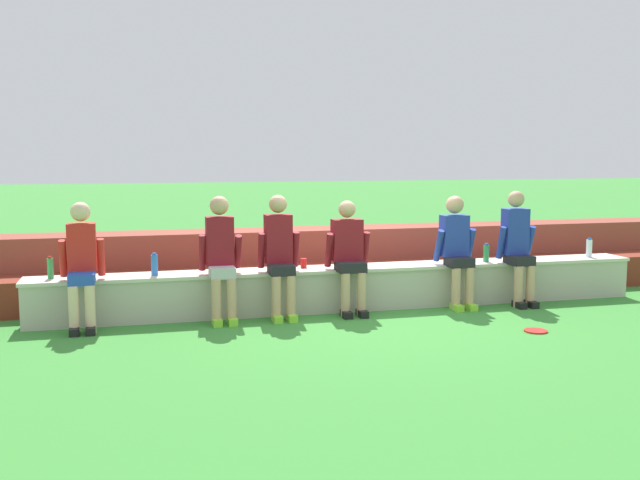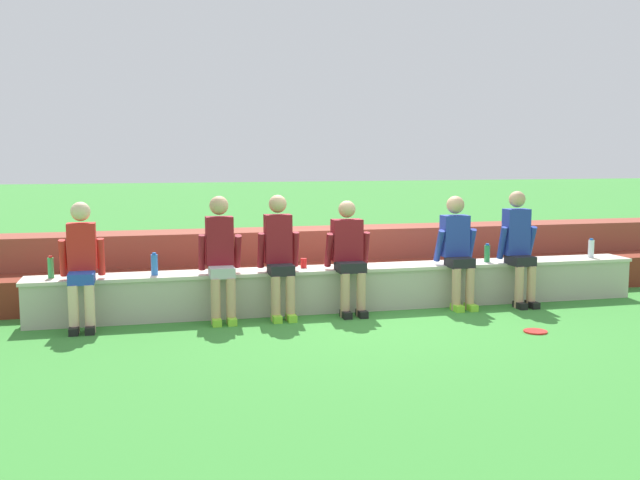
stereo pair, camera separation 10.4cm
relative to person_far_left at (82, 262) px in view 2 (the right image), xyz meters
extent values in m
plane|color=#388433|center=(3.16, 0.01, -0.74)|extent=(80.00, 80.00, 0.00)
cube|color=#B7AF9E|center=(3.16, 0.24, -0.48)|extent=(7.63, 0.47, 0.52)
cube|color=beige|center=(3.16, 0.24, -0.23)|extent=(7.67, 0.51, 0.04)
cube|color=maroon|center=(3.16, 0.98, -0.53)|extent=(11.18, 0.70, 0.43)
cube|color=brown|center=(3.16, 1.68, -0.31)|extent=(11.18, 0.70, 0.87)
cylinder|color=beige|center=(-0.08, -0.24, -0.48)|extent=(0.11, 0.11, 0.52)
cylinder|color=beige|center=(0.08, -0.24, -0.48)|extent=(0.11, 0.11, 0.52)
cube|color=black|center=(-0.08, -0.28, -0.70)|extent=(0.10, 0.22, 0.08)
cube|color=black|center=(0.08, -0.28, -0.70)|extent=(0.10, 0.22, 0.08)
cube|color=#2347B2|center=(0.00, -0.09, -0.16)|extent=(0.27, 0.36, 0.12)
cube|color=red|center=(0.00, 0.11, 0.15)|extent=(0.30, 0.20, 0.53)
sphere|color=beige|center=(0.00, 0.11, 0.54)|extent=(0.22, 0.22, 0.22)
cylinder|color=red|center=(-0.20, 0.09, 0.04)|extent=(0.08, 0.18, 0.43)
cylinder|color=red|center=(0.20, 0.09, 0.04)|extent=(0.08, 0.16, 0.43)
cylinder|color=tan|center=(1.44, -0.20, -0.48)|extent=(0.11, 0.11, 0.52)
cylinder|color=tan|center=(1.61, -0.20, -0.48)|extent=(0.11, 0.11, 0.52)
cube|color=#8CD833|center=(1.44, -0.24, -0.70)|extent=(0.10, 0.22, 0.08)
cube|color=#8CD833|center=(1.61, -0.24, -0.70)|extent=(0.10, 0.22, 0.08)
cube|color=#B2B2B7|center=(1.53, -0.07, -0.16)|extent=(0.28, 0.32, 0.12)
cube|color=maroon|center=(1.53, 0.11, 0.17)|extent=(0.31, 0.20, 0.56)
sphere|color=tan|center=(1.53, 0.11, 0.59)|extent=(0.22, 0.22, 0.22)
cylinder|color=maroon|center=(1.32, 0.09, 0.05)|extent=(0.08, 0.16, 0.43)
cylinder|color=maroon|center=(1.73, 0.09, 0.05)|extent=(0.08, 0.24, 0.42)
cylinder|color=tan|center=(2.13, -0.20, -0.48)|extent=(0.11, 0.11, 0.52)
cylinder|color=tan|center=(2.30, -0.20, -0.48)|extent=(0.11, 0.11, 0.52)
cube|color=#8CD833|center=(2.13, -0.24, -0.70)|extent=(0.10, 0.22, 0.08)
cube|color=#8CD833|center=(2.30, -0.24, -0.70)|extent=(0.10, 0.22, 0.08)
cube|color=black|center=(2.21, -0.07, -0.16)|extent=(0.28, 0.31, 0.12)
cube|color=maroon|center=(2.21, 0.10, 0.18)|extent=(0.31, 0.20, 0.57)
sphere|color=tan|center=(2.21, 0.10, 0.59)|extent=(0.21, 0.21, 0.21)
cylinder|color=maroon|center=(2.01, 0.08, 0.05)|extent=(0.08, 0.17, 0.43)
cylinder|color=maroon|center=(2.42, 0.08, 0.05)|extent=(0.08, 0.16, 0.43)
cylinder|color=tan|center=(2.96, -0.20, -0.48)|extent=(0.11, 0.11, 0.52)
cylinder|color=tan|center=(3.16, -0.20, -0.48)|extent=(0.11, 0.11, 0.52)
cube|color=black|center=(2.96, -0.24, -0.70)|extent=(0.10, 0.22, 0.08)
cube|color=black|center=(3.16, -0.24, -0.70)|extent=(0.10, 0.22, 0.08)
cube|color=black|center=(3.06, -0.07, -0.16)|extent=(0.33, 0.32, 0.12)
cube|color=maroon|center=(3.06, 0.09, 0.14)|extent=(0.36, 0.20, 0.50)
sphere|color=tan|center=(3.06, 0.09, 0.52)|extent=(0.21, 0.21, 0.21)
cylinder|color=maroon|center=(2.83, 0.07, 0.03)|extent=(0.08, 0.20, 0.43)
cylinder|color=maroon|center=(3.29, 0.07, 0.03)|extent=(0.08, 0.18, 0.43)
cylinder|color=tan|center=(4.39, -0.17, -0.48)|extent=(0.11, 0.11, 0.52)
cylinder|color=tan|center=(4.57, -0.17, -0.48)|extent=(0.11, 0.11, 0.52)
cube|color=#8CD833|center=(4.39, -0.21, -0.70)|extent=(0.10, 0.22, 0.08)
cube|color=#8CD833|center=(4.57, -0.21, -0.70)|extent=(0.10, 0.22, 0.08)
cube|color=black|center=(4.48, -0.06, -0.16)|extent=(0.30, 0.29, 0.12)
cube|color=#23389E|center=(4.48, 0.11, 0.15)|extent=(0.33, 0.20, 0.52)
sphere|color=tan|center=(4.48, 0.11, 0.54)|extent=(0.22, 0.22, 0.22)
cylinder|color=#23389E|center=(4.26, 0.09, 0.03)|extent=(0.08, 0.23, 0.42)
cylinder|color=#23389E|center=(4.70, 0.09, 0.03)|extent=(0.08, 0.21, 0.42)
cylinder|color=tan|center=(5.21, -0.23, -0.48)|extent=(0.11, 0.11, 0.52)
cylinder|color=tan|center=(5.38, -0.23, -0.48)|extent=(0.11, 0.11, 0.52)
cube|color=black|center=(5.21, -0.27, -0.70)|extent=(0.10, 0.22, 0.08)
cube|color=black|center=(5.38, -0.27, -0.70)|extent=(0.10, 0.22, 0.08)
cube|color=black|center=(5.30, -0.08, -0.16)|extent=(0.28, 0.34, 0.12)
cube|color=#23389E|center=(5.30, 0.04, 0.18)|extent=(0.31, 0.20, 0.59)
sphere|color=tan|center=(5.30, 0.04, 0.60)|extent=(0.21, 0.21, 0.21)
cylinder|color=#23389E|center=(5.09, 0.02, 0.05)|extent=(0.08, 0.18, 0.43)
cylinder|color=#23389E|center=(5.50, 0.02, 0.05)|extent=(0.08, 0.21, 0.42)
cylinder|color=blue|center=(0.78, 0.19, -0.09)|extent=(0.08, 0.08, 0.24)
cylinder|color=blue|center=(0.78, 0.19, 0.04)|extent=(0.05, 0.05, 0.02)
cylinder|color=silver|center=(6.53, 0.23, -0.10)|extent=(0.08, 0.08, 0.24)
cylinder|color=blue|center=(6.53, 0.23, 0.03)|extent=(0.05, 0.05, 0.02)
cylinder|color=green|center=(4.98, 0.20, -0.11)|extent=(0.07, 0.07, 0.22)
cylinder|color=blue|center=(4.98, 0.20, 0.01)|extent=(0.04, 0.04, 0.02)
cylinder|color=green|center=(-0.35, 0.27, -0.10)|extent=(0.07, 0.07, 0.23)
cylinder|color=red|center=(-0.35, 0.27, 0.03)|extent=(0.04, 0.04, 0.02)
cylinder|color=red|center=(2.57, 0.30, -0.16)|extent=(0.08, 0.08, 0.12)
cylinder|color=red|center=(4.76, -1.40, -0.73)|extent=(0.25, 0.25, 0.02)
camera|label=1|loc=(0.54, -8.23, 1.19)|focal=40.62mm
camera|label=2|loc=(0.64, -8.26, 1.19)|focal=40.62mm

